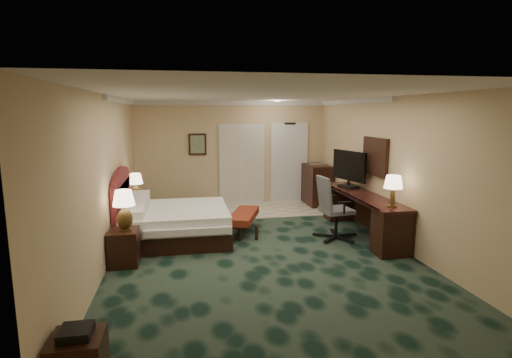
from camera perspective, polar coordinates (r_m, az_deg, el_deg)
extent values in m
cube|color=black|center=(7.22, 0.39, -10.01)|extent=(5.00, 7.50, 0.00)
cube|color=silver|center=(6.82, 0.42, 11.92)|extent=(5.00, 7.50, 0.00)
cube|color=tan|center=(10.57, -3.44, 3.71)|extent=(5.00, 0.00, 2.70)
cube|color=tan|center=(3.38, 12.67, -9.06)|extent=(5.00, 0.00, 2.70)
cube|color=tan|center=(6.88, -20.51, 0.01)|extent=(0.00, 7.50, 2.70)
cube|color=tan|center=(7.76, 18.86, 1.12)|extent=(0.00, 7.50, 2.70)
cube|color=#BAB4A2|center=(10.12, 2.31, -4.26)|extent=(3.20, 1.70, 0.01)
cube|color=silver|center=(10.87, 4.73, 2.27)|extent=(1.02, 0.06, 2.18)
cube|color=beige|center=(10.60, -2.06, 2.10)|extent=(1.20, 0.06, 2.10)
cube|color=#496355|center=(10.44, -8.36, 4.93)|extent=(0.45, 0.06, 0.55)
cube|color=white|center=(8.24, 16.66, 3.09)|extent=(0.05, 0.95, 0.75)
cube|color=white|center=(7.83, -11.23, -6.29)|extent=(1.93, 1.79, 0.61)
cube|color=black|center=(6.80, -18.35, -9.26)|extent=(0.45, 0.52, 0.57)
cube|color=black|center=(9.12, -16.40, -4.51)|extent=(0.42, 0.49, 0.53)
cube|color=maroon|center=(8.14, -1.73, -6.22)|extent=(0.82, 1.30, 0.42)
cube|color=black|center=(8.23, 14.81, -4.91)|extent=(0.61, 2.85, 0.82)
cube|color=black|center=(8.72, 13.14, 1.36)|extent=(0.36, 1.00, 0.79)
cube|color=black|center=(10.64, 8.66, -0.81)|extent=(0.56, 1.00, 1.06)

